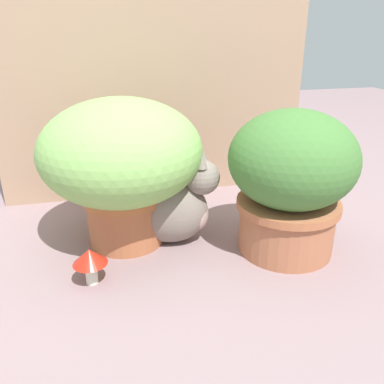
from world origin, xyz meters
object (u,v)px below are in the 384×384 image
grass_planter (122,160)px  leafy_planter (291,178)px  cat (173,207)px  mushroom_ornament_red (90,259)px

grass_planter → leafy_planter: grass_planter is taller
cat → mushroom_ornament_red: (-0.27, -0.18, -0.05)m
leafy_planter → cat: (-0.33, 0.14, -0.12)m
leafy_planter → cat: bearing=157.6°
cat → grass_planter: bearing=166.0°
cat → mushroom_ornament_red: size_ratio=3.45×
grass_planter → cat: 0.22m
leafy_planter → cat: size_ratio=1.22×
cat → mushroom_ornament_red: 0.33m
cat → leafy_planter: bearing=-22.4°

